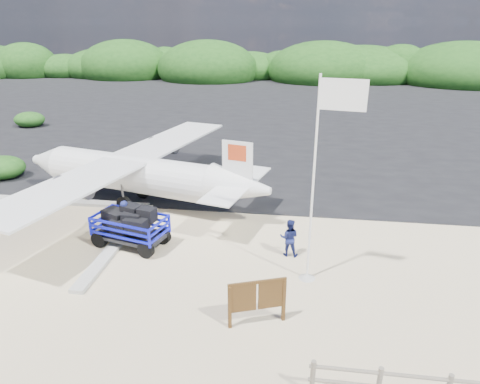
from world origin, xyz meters
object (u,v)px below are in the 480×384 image
object	(u,v)px
signboard	(257,323)
crew_b	(289,238)
baggage_cart	(132,245)
flagpole	(307,278)
crew_a	(126,221)

from	to	relation	value
signboard	crew_b	distance (m)	4.25
baggage_cart	crew_b	xyz separation A→B (m)	(6.16, 0.06, 0.73)
flagpole	baggage_cart	bearing A→B (deg)	168.17
baggage_cart	crew_b	size ratio (longest dim) A/B	2.05
crew_a	crew_b	distance (m)	6.48
flagpole	crew_b	distance (m)	1.80
flagpole	crew_a	bearing A→B (deg)	166.02
flagpole	crew_b	world-z (taller)	flagpole
crew_b	signboard	bearing A→B (deg)	83.14
crew_a	crew_b	size ratio (longest dim) A/B	1.19
baggage_cart	flagpole	bearing A→B (deg)	2.86
baggage_cart	signboard	world-z (taller)	baggage_cart
flagpole	crew_a	xyz separation A→B (m)	(-7.15, 1.78, 0.87)
signboard	crew_b	size ratio (longest dim) A/B	1.24
signboard	crew_a	distance (m)	7.24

